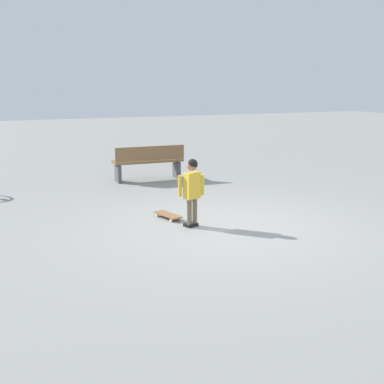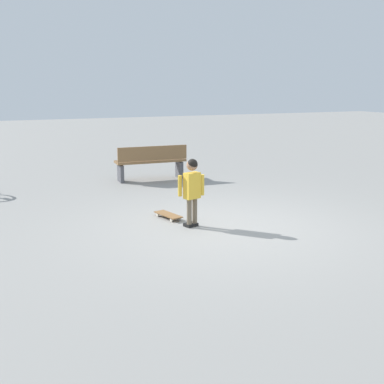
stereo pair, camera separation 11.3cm
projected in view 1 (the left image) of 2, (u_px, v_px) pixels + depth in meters
ground_plane at (228, 227)px, 7.42m from camera, size 50.00×50.00×0.00m
child_person at (192, 185)px, 7.30m from camera, size 0.40×0.23×1.06m
skateboard at (168, 215)px, 7.89m from camera, size 0.33×0.60×0.07m
street_bench at (148, 162)px, 10.94m from camera, size 1.61×0.49×0.80m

